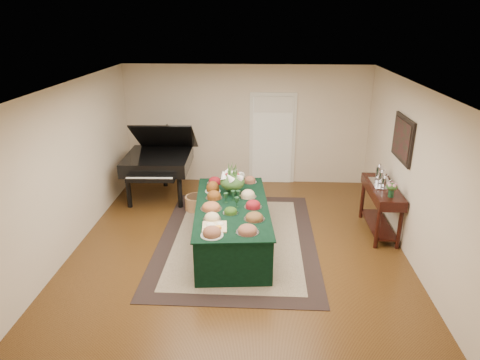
# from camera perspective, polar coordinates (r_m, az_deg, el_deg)

# --- Properties ---
(ground) EXTENTS (6.00, 6.00, 0.00)m
(ground) POSITION_cam_1_polar(r_m,az_deg,el_deg) (7.48, -0.12, -8.36)
(ground) COLOR #321C0B
(ground) RESTS_ON ground
(area_rug) EXTENTS (2.71, 3.79, 0.01)m
(area_rug) POSITION_cam_1_polar(r_m,az_deg,el_deg) (7.59, -0.37, -7.86)
(area_rug) COLOR black
(area_rug) RESTS_ON ground
(kitchen_doorway) EXTENTS (1.05, 0.07, 2.10)m
(kitchen_doorway) POSITION_cam_1_polar(r_m,az_deg,el_deg) (9.85, 4.33, 5.36)
(kitchen_doorway) COLOR silver
(kitchen_doorway) RESTS_ON ground
(buffet_table) EXTENTS (1.41, 2.62, 0.76)m
(buffet_table) POSITION_cam_1_polar(r_m,az_deg,el_deg) (7.22, -1.08, -6.08)
(buffet_table) COLOR black
(buffet_table) RESTS_ON ground
(food_platters) EXTENTS (1.07, 2.39, 0.15)m
(food_platters) POSITION_cam_1_polar(r_m,az_deg,el_deg) (7.02, -1.47, -3.06)
(food_platters) COLOR silver
(food_platters) RESTS_ON buffet_table
(cutting_board) EXTENTS (0.39, 0.39, 0.10)m
(cutting_board) POSITION_cam_1_polar(r_m,az_deg,el_deg) (6.34, -3.41, -6.00)
(cutting_board) COLOR tan
(cutting_board) RESTS_ON buffet_table
(green_goblets) EXTENTS (0.28, 0.36, 0.18)m
(green_goblets) POSITION_cam_1_polar(r_m,az_deg,el_deg) (7.11, -0.87, -2.36)
(green_goblets) COLOR #15361D
(green_goblets) RESTS_ON buffet_table
(floral_centerpiece) EXTENTS (0.45, 0.45, 0.45)m
(floral_centerpiece) POSITION_cam_1_polar(r_m,az_deg,el_deg) (7.42, -1.02, 0.12)
(floral_centerpiece) COLOR #15361D
(floral_centerpiece) RESTS_ON buffet_table
(grand_piano) EXTENTS (1.49, 1.67, 1.67)m
(grand_piano) POSITION_cam_1_polar(r_m,az_deg,el_deg) (9.17, -10.82, 2.56)
(grand_piano) COLOR black
(grand_piano) RESTS_ON ground
(wicker_basket) EXTENTS (0.45, 0.45, 0.28)m
(wicker_basket) POSITION_cam_1_polar(r_m,az_deg,el_deg) (8.68, -5.84, -3.08)
(wicker_basket) COLOR #AA7344
(wicker_basket) RESTS_ON ground
(mahogany_sideboard) EXTENTS (0.45, 1.39, 0.89)m
(mahogany_sideboard) POSITION_cam_1_polar(r_m,az_deg,el_deg) (7.95, 18.38, -2.12)
(mahogany_sideboard) COLOR black
(mahogany_sideboard) RESTS_ON ground
(tea_service) EXTENTS (0.34, 0.58, 0.30)m
(tea_service) POSITION_cam_1_polar(r_m,az_deg,el_deg) (7.97, 18.37, 0.40)
(tea_service) COLOR silver
(tea_service) RESTS_ON mahogany_sideboard
(pink_bouquet) EXTENTS (0.20, 0.20, 0.26)m
(pink_bouquet) POSITION_cam_1_polar(r_m,az_deg,el_deg) (7.40, 19.58, -0.91)
(pink_bouquet) COLOR #15361D
(pink_bouquet) RESTS_ON mahogany_sideboard
(wall_painting) EXTENTS (0.05, 0.95, 0.75)m
(wall_painting) POSITION_cam_1_polar(r_m,az_deg,el_deg) (7.68, 20.87, 5.14)
(wall_painting) COLOR black
(wall_painting) RESTS_ON ground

